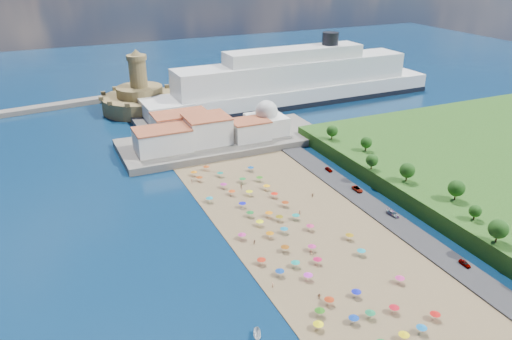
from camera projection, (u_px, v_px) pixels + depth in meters
name	position (u px, v px, depth m)	size (l,w,h in m)	color
ground	(277.00, 225.00, 156.11)	(700.00, 700.00, 0.00)	#071938
terrace	(223.00, 141.00, 219.99)	(90.00, 36.00, 3.00)	#59544C
jetty	(155.00, 125.00, 240.91)	(18.00, 70.00, 2.40)	#59544C
waterfront_buildings	(194.00, 131.00, 213.00)	(57.00, 29.00, 11.00)	silver
domed_building	(266.00, 120.00, 222.84)	(16.00, 16.00, 15.00)	silver
fortress	(140.00, 98.00, 263.63)	(40.00, 40.00, 32.40)	olive
cruise_ship	(294.00, 83.00, 275.34)	(169.97, 28.28, 37.08)	black
beach_parasols	(290.00, 237.00, 145.74)	(32.25, 115.43, 2.20)	gray
beachgoers	(268.00, 210.00, 162.49)	(35.96, 79.25, 1.89)	tan
parked_cars	(375.00, 201.00, 167.67)	(2.47, 72.56, 1.37)	gray
hillside_trees	(430.00, 184.00, 160.70)	(14.39, 108.63, 6.89)	#382314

